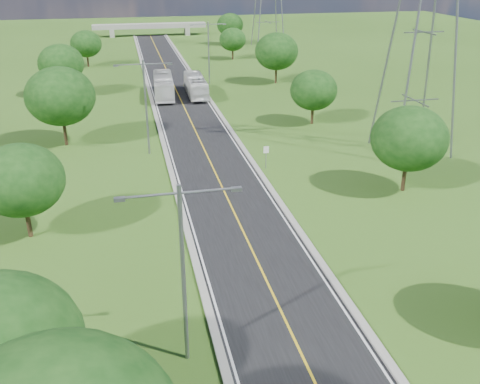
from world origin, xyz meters
name	(u,v)px	position (x,y,z in m)	size (l,w,h in m)	color
ground	(187,114)	(0.00, 60.00, 0.00)	(260.00, 260.00, 0.00)	#2F5417
road	(182,103)	(0.00, 66.00, 0.03)	(8.00, 150.00, 0.06)	black
curb_left	(153,104)	(-4.25, 66.00, 0.11)	(0.50, 150.00, 0.22)	gray
curb_right	(211,101)	(4.25, 66.00, 0.11)	(0.50, 150.00, 0.22)	gray
speed_limit_sign	(266,153)	(5.20, 37.98, 1.60)	(0.55, 0.09, 2.40)	slate
overpass	(150,27)	(0.00, 140.00, 2.41)	(30.00, 3.00, 3.20)	gray
streetlight_near_left	(183,261)	(-6.00, 12.00, 5.94)	(5.90, 0.25, 10.00)	slate
streetlight_mid_left	(146,100)	(-6.00, 45.00, 5.94)	(5.90, 0.25, 10.00)	slate
streetlight_far_right	(209,48)	(6.00, 78.00, 5.94)	(5.90, 0.25, 10.00)	slate
power_tower_near	(426,17)	(22.00, 40.00, 14.01)	(9.00, 6.40, 28.00)	slate
tree_lb	(21,180)	(-16.00, 28.00, 4.64)	(6.30, 6.30, 7.33)	black
tree_lc	(60,96)	(-15.00, 50.00, 5.58)	(7.56, 7.56, 8.79)	black
tree_ld	(61,64)	(-17.00, 74.00, 4.95)	(6.72, 6.72, 7.82)	black
tree_le	(86,44)	(-14.50, 98.00, 4.33)	(5.88, 5.88, 6.84)	black
tree_rb	(409,139)	(16.00, 30.00, 4.95)	(6.72, 6.72, 7.82)	black
tree_rc	(314,90)	(15.00, 52.00, 4.33)	(5.88, 5.88, 6.84)	black
tree_rd	(277,51)	(17.00, 76.00, 5.27)	(7.14, 7.14, 8.30)	black
tree_re	(233,39)	(14.50, 100.00, 4.02)	(5.46, 5.46, 6.35)	black
tree_rf	(230,25)	(18.00, 120.00, 4.64)	(6.30, 6.30, 7.33)	black
bus_outbound	(196,86)	(2.60, 69.87, 1.60)	(2.59, 11.06, 3.08)	silver
bus_inbound	(163,86)	(-2.25, 70.41, 1.72)	(2.78, 11.89, 3.31)	silver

